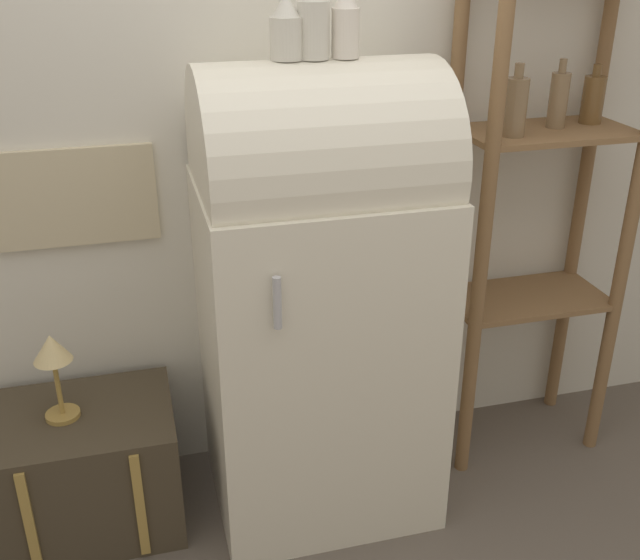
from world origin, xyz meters
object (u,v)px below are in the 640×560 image
(vase_center, at_px, (313,18))
(desk_lamp, at_px, (53,358))
(refrigerator, at_px, (318,294))
(vase_right, at_px, (346,22))
(vase_left, at_px, (286,29))
(suitcase_trunk, at_px, (87,468))

(vase_center, height_order, desk_lamp, vase_center)
(refrigerator, relative_size, vase_center, 6.47)
(vase_right, bearing_deg, vase_left, 177.28)
(vase_center, xyz_separation_m, desk_lamp, (-0.84, 0.04, -0.99))
(vase_center, distance_m, vase_right, 0.09)
(vase_left, bearing_deg, vase_center, -2.80)
(refrigerator, distance_m, vase_right, 0.85)
(vase_left, distance_m, vase_center, 0.08)
(suitcase_trunk, xyz_separation_m, desk_lamp, (-0.05, 0.00, 0.44))
(suitcase_trunk, relative_size, vase_center, 2.53)
(vase_left, relative_size, vase_right, 0.85)
(vase_center, bearing_deg, suitcase_trunk, 176.90)
(refrigerator, distance_m, vase_left, 0.83)
(suitcase_trunk, relative_size, vase_left, 3.41)
(suitcase_trunk, distance_m, desk_lamp, 0.44)
(refrigerator, height_order, vase_center, vase_center)
(vase_left, bearing_deg, vase_right, -2.72)
(refrigerator, height_order, desk_lamp, refrigerator)
(desk_lamp, bearing_deg, vase_right, -3.00)
(refrigerator, xyz_separation_m, vase_right, (0.08, -0.00, 0.84))
(suitcase_trunk, xyz_separation_m, vase_right, (0.88, -0.05, 1.42))
(refrigerator, bearing_deg, vase_center, 163.47)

